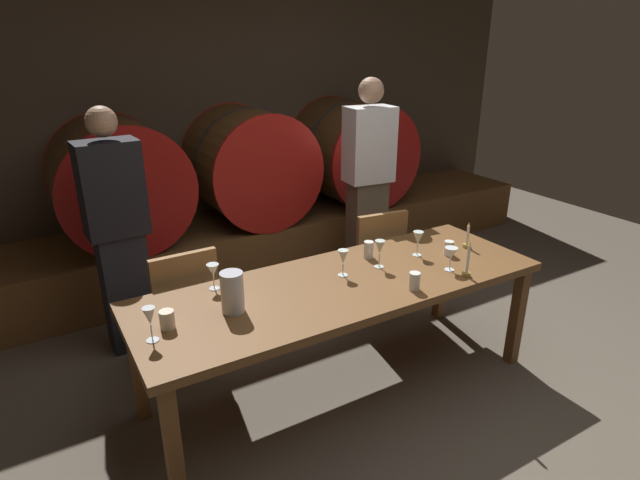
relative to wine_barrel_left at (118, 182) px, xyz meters
The scene contains 24 objects.
ground_plane 2.78m from the wine_barrel_left, 64.15° to the right, with size 8.70×8.70×0.00m, color brown.
back_wall 1.30m from the wine_barrel_left, 25.82° to the left, with size 6.69×0.24×2.55m, color #473A2D.
barrel_shelf 1.36m from the wine_barrel_left, ahead, with size 6.02×0.90×0.48m, color brown.
wine_barrel_left is the anchor object (origin of this frame).
wine_barrel_center 1.13m from the wine_barrel_left, ahead, with size 1.01×0.91×1.01m.
wine_barrel_right 2.23m from the wine_barrel_left, ahead, with size 1.01×0.91×1.01m.
dining_table 2.20m from the wine_barrel_left, 67.34° to the right, with size 2.44×0.83×0.73m.
chair_left 1.45m from the wine_barrel_left, 87.40° to the right, with size 0.41×0.41×0.88m.
chair_right 2.11m from the wine_barrel_left, 41.88° to the right, with size 0.44×0.44×0.88m.
guest_left 0.87m from the wine_barrel_left, 101.88° to the right, with size 0.39×0.26×1.67m.
guest_right 2.01m from the wine_barrel_left, 26.51° to the right, with size 0.40×0.28×1.77m.
candle_left 2.77m from the wine_barrel_left, 57.07° to the right, with size 0.05×0.05×0.22m.
candle_right 2.72m from the wine_barrel_left, 47.38° to the right, with size 0.05×0.05×0.18m.
pitcher 2.02m from the wine_barrel_left, 85.49° to the right, with size 0.12×0.12×0.22m.
wine_glass_far_left 2.10m from the wine_barrel_left, 97.47° to the right, with size 0.06×0.06×0.17m.
wine_glass_left 1.72m from the wine_barrel_left, 84.62° to the right, with size 0.07×0.07×0.15m.
wine_glass_center_left 2.13m from the wine_barrel_left, 65.57° to the right, with size 0.06×0.06×0.16m.
wine_glass_center_right 2.26m from the wine_barrel_left, 59.72° to the right, with size 0.06×0.06×0.18m.
wine_glass_right 2.42m from the wine_barrel_left, 52.89° to the right, with size 0.07×0.07×0.16m.
wine_glass_far_right 2.66m from the wine_barrel_left, 56.13° to the right, with size 0.08×0.08×0.15m.
cup_far_left 2.02m from the wine_barrel_left, 95.13° to the right, with size 0.07×0.07×0.09m, color beige.
cup_center_left 2.56m from the wine_barrel_left, 63.91° to the right, with size 0.06×0.06×0.10m, color white.
cup_center_right 2.15m from the wine_barrel_left, 57.00° to the right, with size 0.06×0.06×0.11m, color white.
cup_far_right 2.61m from the wine_barrel_left, 51.06° to the right, with size 0.06×0.06×0.10m, color white.
Camera 1 is at (-1.80, -1.92, 2.06)m, focal length 29.07 mm.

